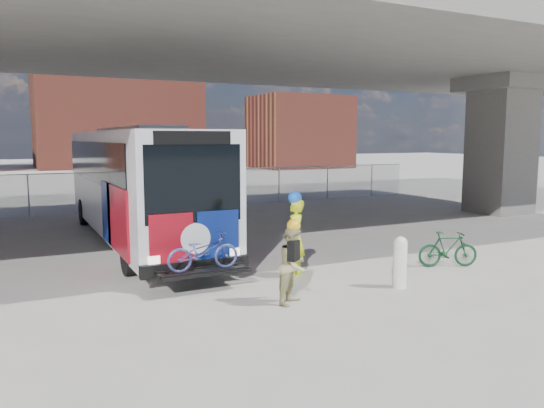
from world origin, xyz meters
TOP-DOWN VIEW (x-y plane):
  - ground at (0.00, 0.00)m, footprint 160.00×160.00m
  - bus at (-2.00, 4.71)m, footprint 2.67×12.90m
  - overpass at (0.00, 4.00)m, footprint 40.00×16.00m
  - chainlink_fence at (0.00, 12.00)m, footprint 30.00×0.06m
  - brick_buildings at (1.23, 48.23)m, footprint 54.00×22.00m
  - smokestack at (14.00, 55.00)m, footprint 2.20×2.20m
  - bollard at (2.07, -3.53)m, footprint 0.30×0.30m
  - cyclist_hivis at (0.42, -1.63)m, footprint 0.83×0.80m
  - cyclist_tan at (-0.63, -3.48)m, footprint 0.97×0.94m
  - bike_parked at (4.47, -2.57)m, footprint 1.61×1.02m

SIDE VIEW (x-z plane):
  - ground at x=0.00m, z-range 0.00..0.00m
  - bike_parked at x=4.47m, z-range 0.00..0.94m
  - bollard at x=2.07m, z-range 0.04..1.21m
  - cyclist_tan at x=-0.63m, z-range -0.05..1.69m
  - cyclist_hivis at x=0.42m, z-range -0.04..2.06m
  - chainlink_fence at x=0.00m, z-range -13.58..16.42m
  - bus at x=-2.00m, z-range 0.26..3.95m
  - brick_buildings at x=1.23m, z-range -0.58..11.42m
  - overpass at x=0.00m, z-range 2.57..10.52m
  - smokestack at x=14.00m, z-range 0.00..25.00m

